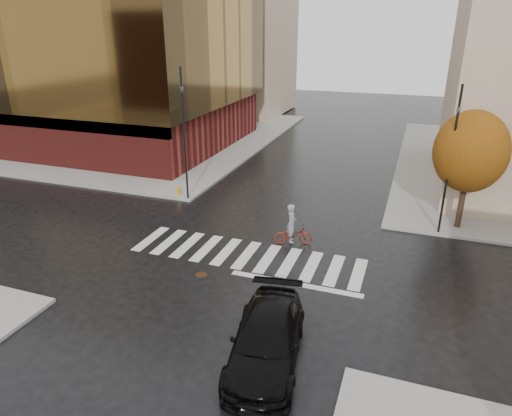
# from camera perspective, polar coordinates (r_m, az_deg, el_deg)

# --- Properties ---
(ground) EXTENTS (120.00, 120.00, 0.00)m
(ground) POSITION_cam_1_polar(r_m,az_deg,el_deg) (22.43, -1.64, -6.47)
(ground) COLOR black
(ground) RESTS_ON ground
(sidewalk_nw) EXTENTS (30.00, 30.00, 0.15)m
(sidewalk_nw) POSITION_cam_1_polar(r_m,az_deg,el_deg) (49.57, -15.75, 8.92)
(sidewalk_nw) COLOR gray
(sidewalk_nw) RESTS_ON ground
(crosswalk) EXTENTS (12.00, 3.00, 0.01)m
(crosswalk) POSITION_cam_1_polar(r_m,az_deg,el_deg) (22.84, -1.18, -5.89)
(crosswalk) COLOR silver
(crosswalk) RESTS_ON ground
(office_glass) EXTENTS (27.00, 19.00, 16.00)m
(office_glass) POSITION_cam_1_polar(r_m,az_deg,el_deg) (46.68, -20.08, 17.89)
(office_glass) COLOR maroon
(office_glass) RESTS_ON sidewalk_nw
(building_nw_far) EXTENTS (14.00, 12.00, 20.00)m
(building_nw_far) POSITION_cam_1_polar(r_m,az_deg,el_deg) (59.99, -3.26, 21.57)
(building_nw_far) COLOR tan
(building_nw_far) RESTS_ON sidewalk_nw
(tree_ne_a) EXTENTS (3.80, 3.80, 6.50)m
(tree_ne_a) POSITION_cam_1_polar(r_m,az_deg,el_deg) (26.60, 25.25, 6.37)
(tree_ne_a) COLOR black
(tree_ne_a) RESTS_ON sidewalk_ne
(sedan) EXTENTS (3.16, 5.90, 1.63)m
(sedan) POSITION_cam_1_polar(r_m,az_deg,el_deg) (16.04, 1.35, -16.09)
(sedan) COLOR black
(sedan) RESTS_ON ground
(cyclist) EXTENTS (2.05, 1.26, 2.20)m
(cyclist) POSITION_cam_1_polar(r_m,az_deg,el_deg) (23.71, 4.59, -2.83)
(cyclist) COLOR maroon
(cyclist) RESTS_ON ground
(traffic_light_nw) EXTENTS (0.23, 0.20, 8.23)m
(traffic_light_nw) POSITION_cam_1_polar(r_m,az_deg,el_deg) (28.68, -9.04, 10.25)
(traffic_light_nw) COLOR black
(traffic_light_nw) RESTS_ON sidewalk_nw
(traffic_light_ne) EXTENTS (0.18, 0.21, 7.86)m
(traffic_light_ne) POSITION_cam_1_polar(r_m,az_deg,el_deg) (25.39, 23.27, 6.58)
(traffic_light_ne) COLOR black
(traffic_light_ne) RESTS_ON sidewalk_ne
(fire_hydrant) EXTENTS (0.25, 0.25, 0.69)m
(fire_hydrant) POSITION_cam_1_polar(r_m,az_deg,el_deg) (30.42, -9.69, 2.22)
(fire_hydrant) COLOR gold
(fire_hydrant) RESTS_ON sidewalk_nw
(manhole) EXTENTS (0.74, 0.74, 0.01)m
(manhole) POSITION_cam_1_polar(r_m,az_deg,el_deg) (21.30, -6.85, -8.28)
(manhole) COLOR #452818
(manhole) RESTS_ON ground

